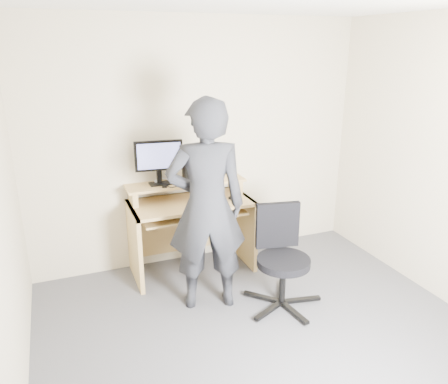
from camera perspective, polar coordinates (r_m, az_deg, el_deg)
ground at (r=3.57m, az=6.76°, el=-19.83°), size 3.50×3.50×0.00m
back_wall at (r=4.51m, az=-3.21°, el=6.28°), size 3.50×0.02×2.50m
desk at (r=4.46m, az=-4.58°, el=-3.36°), size 1.20×0.60×0.91m
monitor at (r=4.27m, az=-8.51°, el=4.36°), size 0.46×0.13×0.44m
external_drive at (r=4.37m, az=-4.83°, el=2.58°), size 0.07×0.13×0.20m
travel_mug at (r=4.38m, az=-4.38°, el=2.56°), size 0.10×0.10×0.19m
smartphone at (r=4.46m, az=-1.29°, el=1.72°), size 0.09×0.14×0.01m
charger at (r=4.24m, az=-7.78°, el=0.82°), size 0.05×0.05×0.03m
headphones at (r=4.40m, az=-8.04°, el=1.32°), size 0.17×0.17×0.06m
keyboard at (r=4.25m, az=-4.43°, el=-2.75°), size 0.49×0.29×0.03m
mouse at (r=4.35m, az=1.16°, el=-0.75°), size 0.10×0.07×0.04m
office_chair at (r=3.89m, az=7.48°, el=-7.97°), size 0.70×0.69×0.88m
person at (r=3.67m, az=-2.31°, el=-1.96°), size 0.75×0.58×1.85m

